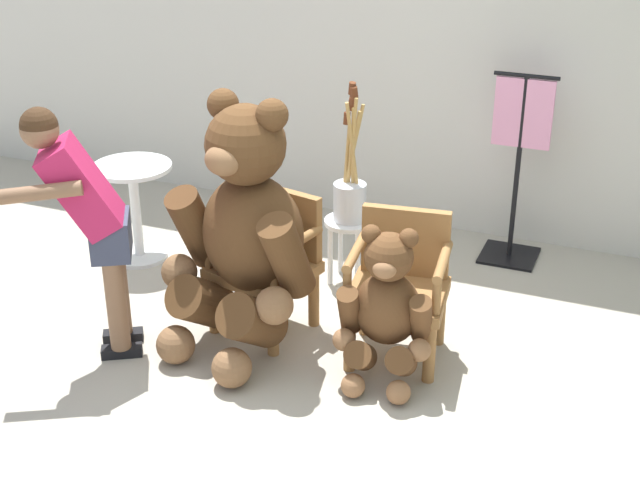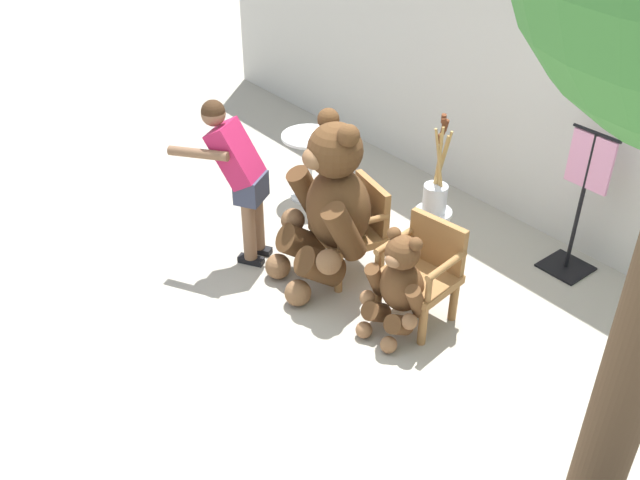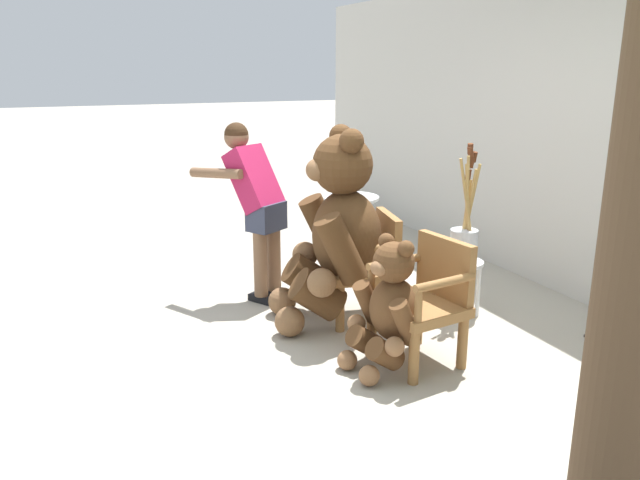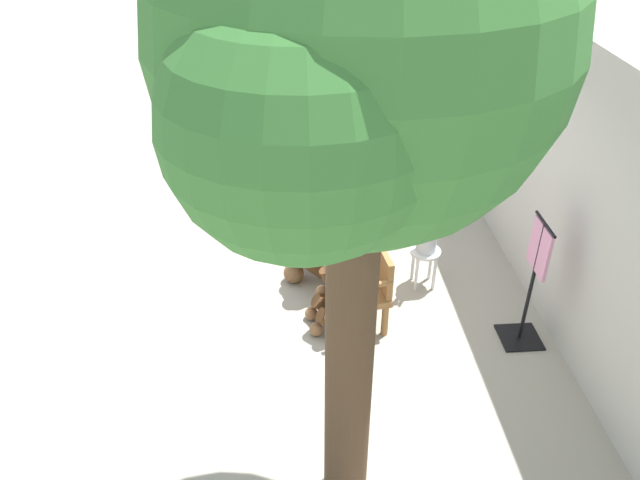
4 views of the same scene
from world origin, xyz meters
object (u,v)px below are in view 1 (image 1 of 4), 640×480
object	(u,v)px
person_visitor	(86,212)
brush_bucket	(350,190)
wooden_chair_left	(269,258)
clothing_display_stand	(518,164)
wooden_chair_right	(399,283)
teddy_bear_large	(244,230)
round_side_table	(135,201)
white_stool	(349,234)
teddy_bear_small	(386,307)

from	to	relation	value
person_visitor	brush_bucket	xyz separation A→B (m)	(1.06, 1.40, -0.23)
wooden_chair_left	clothing_display_stand	size ratio (longest dim) A/B	0.63
person_visitor	wooden_chair_right	bearing A→B (deg)	21.83
teddy_bear_large	round_side_table	bearing A→B (deg)	148.90
white_stool	round_side_table	xyz separation A→B (m)	(-1.54, -0.24, 0.09)
white_stool	clothing_display_stand	bearing A→B (deg)	39.52
wooden_chair_right	round_side_table	distance (m)	2.18
teddy_bear_small	white_stool	xyz separation A→B (m)	(-0.60, 1.03, -0.10)
white_stool	wooden_chair_left	bearing A→B (deg)	-108.77
teddy_bear_large	brush_bucket	distance (m)	1.05
teddy_bear_large	white_stool	distance (m)	1.11
teddy_bear_small	white_stool	distance (m)	1.19
wooden_chair_right	teddy_bear_small	xyz separation A→B (m)	(0.01, -0.29, -0.01)
teddy_bear_large	clothing_display_stand	size ratio (longest dim) A/B	1.14
wooden_chair_right	round_side_table	world-z (taller)	wooden_chair_right
teddy_bear_small	person_visitor	size ratio (longest dim) A/B	0.61
brush_bucket	round_side_table	size ratio (longest dim) A/B	1.32
wooden_chair_right	clothing_display_stand	bearing A→B (deg)	76.27
teddy_bear_small	brush_bucket	distance (m)	1.21
round_side_table	clothing_display_stand	xyz separation A→B (m)	(2.49, 1.03, 0.27)
white_stool	person_visitor	bearing A→B (deg)	-127.25
person_visitor	clothing_display_stand	world-z (taller)	person_visitor
wooden_chair_right	white_stool	xyz separation A→B (m)	(-0.59, 0.74, -0.11)
clothing_display_stand	round_side_table	bearing A→B (deg)	-157.49
clothing_display_stand	wooden_chair_right	bearing A→B (deg)	-103.73
wooden_chair_left	wooden_chair_right	bearing A→B (deg)	0.07
teddy_bear_small	clothing_display_stand	size ratio (longest dim) A/B	0.68
wooden_chair_left	clothing_display_stand	world-z (taller)	clothing_display_stand
wooden_chair_left	brush_bucket	xyz separation A→B (m)	(0.25, 0.74, 0.22)
white_stool	round_side_table	world-z (taller)	round_side_table
teddy_bear_large	person_visitor	xyz separation A→B (m)	(-0.78, -0.40, 0.15)
teddy_bear_small	clothing_display_stand	distance (m)	1.87
wooden_chair_left	clothing_display_stand	bearing A→B (deg)	51.65
teddy_bear_large	teddy_bear_small	size ratio (longest dim) A/B	1.68
wooden_chair_left	teddy_bear_small	xyz separation A→B (m)	(0.85, -0.29, -0.01)
wooden_chair_left	person_visitor	world-z (taller)	person_visitor
brush_bucket	teddy_bear_small	bearing A→B (deg)	-59.79
wooden_chair_left	white_stool	world-z (taller)	wooden_chair_left
white_stool	teddy_bear_large	bearing A→B (deg)	-105.79
wooden_chair_left	round_side_table	distance (m)	1.38
teddy_bear_small	brush_bucket	xyz separation A→B (m)	(-0.60, 1.03, 0.23)
white_stool	clothing_display_stand	xyz separation A→B (m)	(0.96, 0.79, 0.36)
wooden_chair_left	teddy_bear_small	size ratio (longest dim) A/B	0.93
wooden_chair_left	wooden_chair_right	distance (m)	0.84
wooden_chair_left	person_visitor	distance (m)	1.14
wooden_chair_right	person_visitor	distance (m)	1.83
wooden_chair_left	white_stool	distance (m)	0.79
teddy_bear_large	teddy_bear_small	bearing A→B (deg)	-1.81
teddy_bear_small	wooden_chair_left	bearing A→B (deg)	161.21
brush_bucket	wooden_chair_right	bearing A→B (deg)	-51.66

